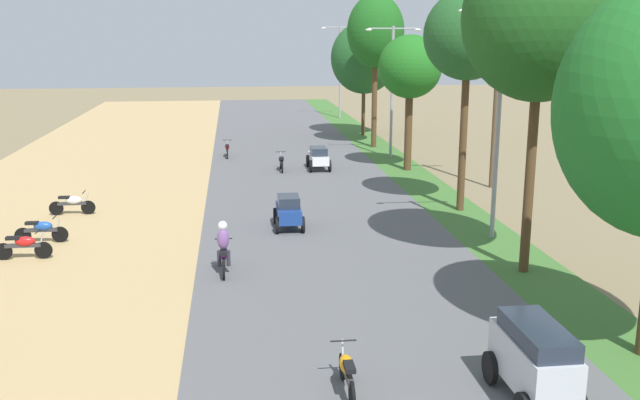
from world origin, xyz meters
The scene contains 19 objects.
parked_motorbike_third centered at (-10.02, 15.92, 0.55)m, with size 1.80×0.54×0.94m.
parked_motorbike_fourth centered at (-9.92, 17.74, 0.55)m, with size 1.80×0.54×0.94m.
parked_motorbike_fifth centered at (-9.70, 21.64, 0.55)m, with size 1.80×0.54×0.94m.
median_tree_second centered at (5.47, 12.86, 7.56)m, with size 4.45×4.45×9.89m.
median_tree_third centered at (5.93, 20.51, 7.03)m, with size 3.46×3.46×8.78m.
median_tree_fourth centered at (5.87, 29.30, 5.40)m, with size 3.27×3.27×7.02m.
median_tree_fifth centered at (5.60, 37.08, 7.19)m, with size 3.52×3.52×9.41m.
median_tree_sixth centered at (5.90, 42.47, 5.43)m, with size 4.61×4.61×7.84m.
streetlamp_near centered at (5.80, 16.49, 4.67)m, with size 3.16×0.20×8.03m.
streetlamp_mid centered at (5.80, 33.07, 4.38)m, with size 3.16×0.20×7.47m.
streetlamp_far centered at (5.80, 52.87, 4.48)m, with size 3.16×0.20×7.65m.
utility_pole_near centered at (8.83, 24.82, 4.51)m, with size 1.80×0.20×8.65m.
car_van_silver centered at (2.44, 5.19, 1.02)m, with size 1.19×2.41×1.67m.
car_hatchback_blue centered at (-1.29, 18.56, 0.75)m, with size 1.04×2.00×1.23m.
car_sedan_white centered at (1.20, 29.94, 0.74)m, with size 1.10×2.26×1.19m.
motorbike_ahead_second centered at (-1.11, 6.03, 0.57)m, with size 0.54×1.80×0.94m.
motorbike_ahead_third centered at (-3.63, 13.71, 0.86)m, with size 0.54×1.80×1.66m.
motorbike_ahead_fourth centered at (-0.78, 29.80, 0.57)m, with size 0.54×1.80×0.94m.
motorbike_ahead_fifth centered at (-3.62, 34.39, 0.57)m, with size 0.54×1.80×0.94m.
Camera 1 is at (-3.24, -6.89, 7.20)m, focal length 39.86 mm.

